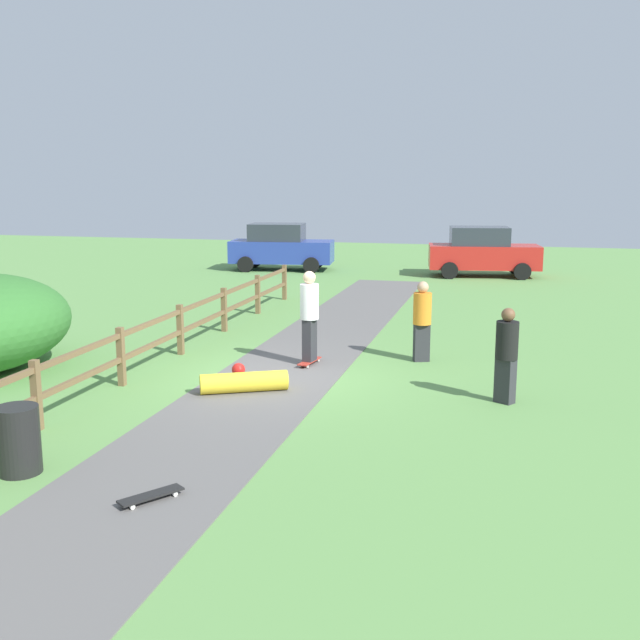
{
  "coord_description": "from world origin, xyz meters",
  "views": [
    {
      "loc": [
        4.31,
        -13.43,
        3.81
      ],
      "look_at": [
        0.65,
        0.84,
        1.0
      ],
      "focal_mm": 42.18,
      "sensor_mm": 36.0,
      "label": 1
    }
  ],
  "objects_px": {
    "skater_riding": "(309,312)",
    "bystander_orange": "(422,318)",
    "bystander_black": "(507,351)",
    "trash_bin": "(18,440)",
    "parked_car_blue": "(281,247)",
    "skater_fallen": "(244,381)",
    "parked_car_red": "(483,252)",
    "skateboard_loose": "(151,495)"
  },
  "relations": [
    {
      "from": "skater_riding",
      "to": "skater_fallen",
      "type": "height_order",
      "value": "skater_riding"
    },
    {
      "from": "parked_car_red",
      "to": "skateboard_loose",
      "type": "bearing_deg",
      "value": -97.53
    },
    {
      "from": "skateboard_loose",
      "to": "bystander_orange",
      "type": "xyz_separation_m",
      "value": [
        2.28,
        7.8,
        0.84
      ]
    },
    {
      "from": "bystander_black",
      "to": "bystander_orange",
      "type": "relative_size",
      "value": 0.98
    },
    {
      "from": "skater_riding",
      "to": "bystander_orange",
      "type": "distance_m",
      "value": 2.38
    },
    {
      "from": "parked_car_blue",
      "to": "skateboard_loose",
      "type": "bearing_deg",
      "value": -76.58
    },
    {
      "from": "trash_bin",
      "to": "skateboard_loose",
      "type": "height_order",
      "value": "trash_bin"
    },
    {
      "from": "skater_fallen",
      "to": "bystander_orange",
      "type": "xyz_separation_m",
      "value": [
        2.82,
        3.1,
        0.73
      ]
    },
    {
      "from": "trash_bin",
      "to": "parked_car_blue",
      "type": "distance_m",
      "value": 21.94
    },
    {
      "from": "skater_riding",
      "to": "bystander_orange",
      "type": "relative_size",
      "value": 1.14
    },
    {
      "from": "skater_fallen",
      "to": "skateboard_loose",
      "type": "relative_size",
      "value": 2.02
    },
    {
      "from": "trash_bin",
      "to": "bystander_black",
      "type": "xyz_separation_m",
      "value": [
        6.09,
        4.78,
        0.45
      ]
    },
    {
      "from": "bystander_black",
      "to": "bystander_orange",
      "type": "height_order",
      "value": "bystander_orange"
    },
    {
      "from": "bystander_black",
      "to": "parked_car_red",
      "type": "xyz_separation_m",
      "value": [
        -1.09,
        16.92,
        0.05
      ]
    },
    {
      "from": "trash_bin",
      "to": "bystander_black",
      "type": "relative_size",
      "value": 0.55
    },
    {
      "from": "trash_bin",
      "to": "skater_riding",
      "type": "height_order",
      "value": "skater_riding"
    },
    {
      "from": "skateboard_loose",
      "to": "bystander_orange",
      "type": "bearing_deg",
      "value": 73.73
    },
    {
      "from": "skater_riding",
      "to": "skater_fallen",
      "type": "relative_size",
      "value": 1.24
    },
    {
      "from": "skateboard_loose",
      "to": "bystander_black",
      "type": "height_order",
      "value": "bystander_black"
    },
    {
      "from": "skateboard_loose",
      "to": "parked_car_red",
      "type": "relative_size",
      "value": 0.17
    },
    {
      "from": "skater_fallen",
      "to": "skateboard_loose",
      "type": "xyz_separation_m",
      "value": [
        0.55,
        -4.7,
        -0.11
      ]
    },
    {
      "from": "bystander_orange",
      "to": "trash_bin",
      "type": "bearing_deg",
      "value": -120.52
    },
    {
      "from": "trash_bin",
      "to": "bystander_black",
      "type": "distance_m",
      "value": 7.76
    },
    {
      "from": "parked_car_red",
      "to": "bystander_black",
      "type": "bearing_deg",
      "value": -86.3
    },
    {
      "from": "bystander_black",
      "to": "skater_riding",
      "type": "bearing_deg",
      "value": 156.98
    },
    {
      "from": "skateboard_loose",
      "to": "parked_car_red",
      "type": "height_order",
      "value": "parked_car_red"
    },
    {
      "from": "trash_bin",
      "to": "parked_car_red",
      "type": "relative_size",
      "value": 0.2
    },
    {
      "from": "trash_bin",
      "to": "skater_riding",
      "type": "xyz_separation_m",
      "value": [
        2.18,
        6.44,
        0.66
      ]
    },
    {
      "from": "bystander_black",
      "to": "parked_car_blue",
      "type": "height_order",
      "value": "parked_car_blue"
    },
    {
      "from": "skater_riding",
      "to": "bystander_black",
      "type": "distance_m",
      "value": 4.26
    },
    {
      "from": "trash_bin",
      "to": "skater_riding",
      "type": "distance_m",
      "value": 6.83
    },
    {
      "from": "skater_fallen",
      "to": "parked_car_blue",
      "type": "distance_m",
      "value": 18.06
    },
    {
      "from": "skater_riding",
      "to": "skater_fallen",
      "type": "bearing_deg",
      "value": -106.65
    },
    {
      "from": "skater_riding",
      "to": "parked_car_blue",
      "type": "distance_m",
      "value": 16.18
    },
    {
      "from": "bystander_orange",
      "to": "parked_car_blue",
      "type": "distance_m",
      "value": 16.18
    },
    {
      "from": "skateboard_loose",
      "to": "parked_car_red",
      "type": "xyz_separation_m",
      "value": [
        2.92,
        22.11,
        0.87
      ]
    },
    {
      "from": "skater_riding",
      "to": "bystander_orange",
      "type": "bearing_deg",
      "value": 23.46
    },
    {
      "from": "bystander_black",
      "to": "parked_car_red",
      "type": "bearing_deg",
      "value": 93.7
    },
    {
      "from": "bystander_orange",
      "to": "parked_car_red",
      "type": "height_order",
      "value": "parked_car_red"
    },
    {
      "from": "trash_bin",
      "to": "skateboard_loose",
      "type": "xyz_separation_m",
      "value": [
        2.08,
        -0.41,
        -0.36
      ]
    },
    {
      "from": "trash_bin",
      "to": "parked_car_blue",
      "type": "bearing_deg",
      "value": 98.38
    },
    {
      "from": "trash_bin",
      "to": "bystander_orange",
      "type": "relative_size",
      "value": 0.53
    }
  ]
}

